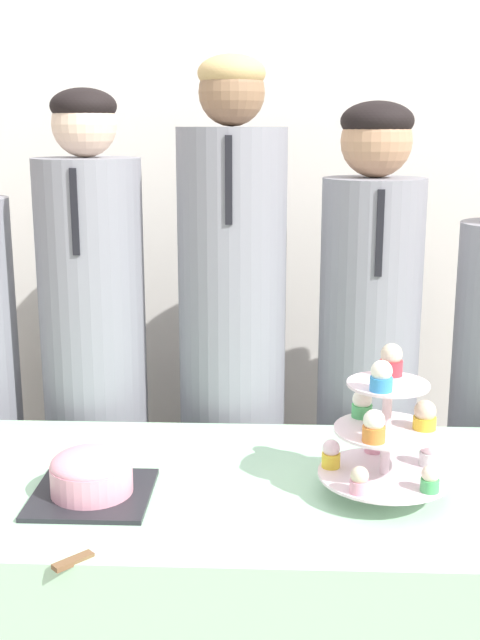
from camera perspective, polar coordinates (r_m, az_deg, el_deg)
The scene contains 8 objects.
wall_back at distance 2.65m, azimuth 0.33°, elevation 10.80°, with size 9.00×0.06×2.70m.
table at distance 1.96m, azimuth -0.90°, elevation -21.07°, with size 1.37×0.71×0.73m.
round_cake at distance 1.72m, azimuth -10.52°, elevation -10.76°, with size 0.25×0.25×0.10m.
cake_knife at distance 1.54m, azimuth -10.25°, elevation -15.92°, with size 0.19×0.20×0.01m.
cupcake_stand at distance 1.69m, azimuth 10.35°, elevation -7.80°, with size 0.28×0.28×0.32m.
student_1 at distance 2.34m, azimuth -10.21°, elevation -4.83°, with size 0.29×0.30×1.58m.
student_2 at distance 2.27m, azimuth -0.55°, elevation -4.05°, with size 0.30×0.30×1.66m.
student_3 at distance 2.30m, azimuth 8.99°, elevation -5.18°, with size 0.28×0.28×1.54m.
Camera 1 is at (0.10, -1.26, 1.48)m, focal length 45.00 mm.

